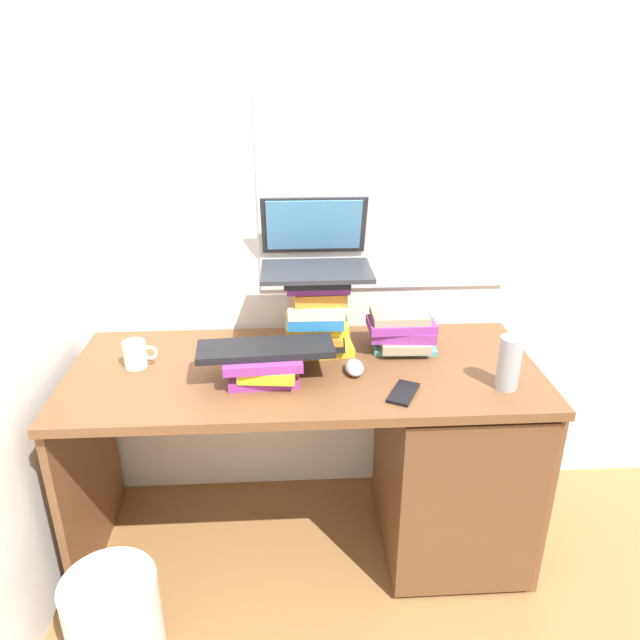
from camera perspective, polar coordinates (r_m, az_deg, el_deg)
The scene contains 13 objects.
ground_plane at distance 2.37m, azimuth -1.30°, elevation -20.17°, with size 6.00×6.00×0.00m, color olive.
wall_back at distance 2.10m, azimuth -1.92°, elevation 14.32°, with size 6.00×0.06×2.60m.
desk at distance 2.14m, azimuth 9.35°, elevation -12.26°, with size 1.52×0.63×0.72m.
book_stack_tall at distance 1.99m, azimuth -0.32°, elevation 0.66°, with size 0.24×0.20×0.28m.
book_stack_keyboard_riser at distance 1.86m, azimuth -5.30°, elevation -4.35°, with size 0.25×0.20×0.09m.
book_stack_side at distance 2.05m, azimuth 7.86°, elevation -1.04°, with size 0.24×0.20×0.14m.
laptop at distance 1.98m, azimuth -0.45°, elevation 6.59°, with size 0.36×0.31×0.22m.
keyboard at distance 1.84m, azimuth -5.23°, elevation -2.78°, with size 0.42×0.14×0.02m, color black.
computer_mouse at distance 1.91m, azimuth 3.30°, elevation -4.56°, with size 0.06×0.10×0.04m, color #A5A8AD.
mug at distance 2.02m, azimuth -17.25°, elevation -3.15°, with size 0.11×0.07×0.09m.
water_bottle at distance 1.88m, azimuth 17.67°, elevation -3.94°, with size 0.07×0.07×0.17m, color #999EA5.
cell_phone at distance 1.81m, azimuth 7.99°, elevation -6.93°, with size 0.07×0.14×0.01m, color black.
wastebasket at distance 2.00m, azimuth -19.09°, elevation -25.78°, with size 0.27×0.27×0.32m, color silver.
Camera 1 is at (-0.05, -1.71, 1.63)m, focal length 33.37 mm.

